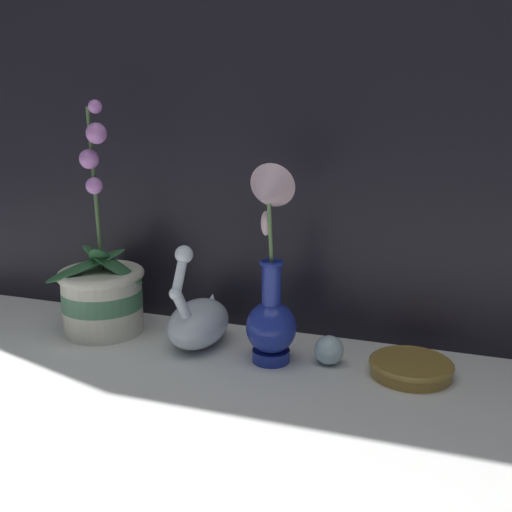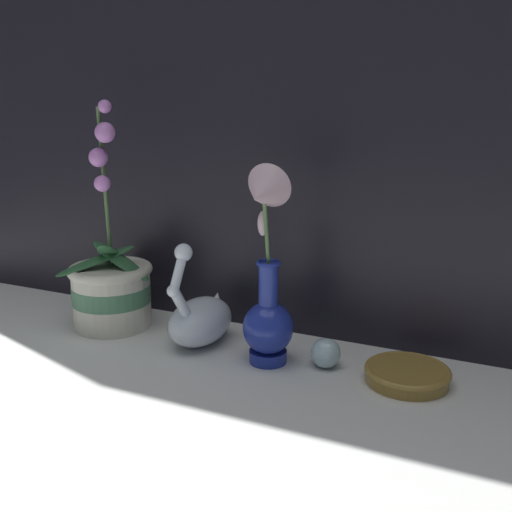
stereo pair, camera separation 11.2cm
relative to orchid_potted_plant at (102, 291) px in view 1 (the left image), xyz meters
name	(u,v)px [view 1 (the left image)]	position (x,y,z in m)	size (l,w,h in m)	color
ground_plane	(223,371)	(0.31, -0.10, -0.09)	(2.80, 2.80, 0.00)	silver
window_backdrop	(266,30)	(0.31, 0.14, 0.51)	(2.80, 0.03, 1.20)	black
orchid_potted_plant	(102,291)	(0.00, 0.00, 0.00)	(0.19, 0.22, 0.47)	beige
swan_figurine	(199,320)	(0.22, 0.00, -0.04)	(0.11, 0.20, 0.22)	silver
blue_vase	(270,290)	(0.38, -0.04, 0.05)	(0.09, 0.12, 0.37)	navy
glass_sphere	(329,350)	(0.48, -0.01, -0.06)	(0.05, 0.05, 0.05)	silver
amber_dish	(411,367)	(0.63, 0.00, -0.07)	(0.15, 0.15, 0.03)	olive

